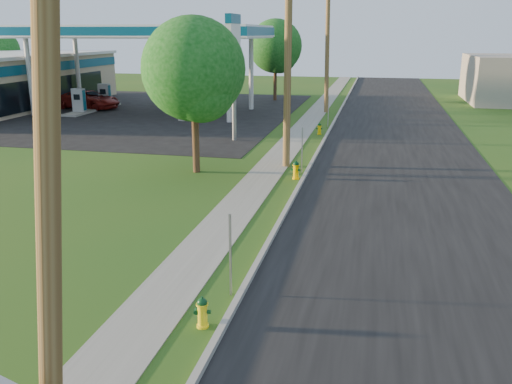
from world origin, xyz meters
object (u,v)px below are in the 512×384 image
Objects in this scene: fuel_pump_nw at (79,104)px; tree_verge at (195,73)px; hydrant_near at (202,312)px; car_red at (88,100)px; utility_pole_far at (327,48)px; fuel_pump_sw at (105,98)px; fuel_pump_se at (210,101)px; hydrant_mid at (296,170)px; price_pylon at (233,41)px; utility_pole_mid at (288,55)px; hydrant_far at (319,129)px; utility_pole_near at (47,125)px; tree_lot at (276,48)px; fuel_pump_ne at (194,108)px.

tree_verge is (14.33, -14.95, 3.53)m from fuel_pump_nw.
hydrant_near is at bearing -55.81° from fuel_pump_nw.
car_red is (-15.18, 17.82, -3.53)m from tree_verge.
car_red is at bearing -173.52° from utility_pole_far.
fuel_pump_sw is 1.00× the size of fuel_pump_se.
hydrant_mid is at bearing -63.18° from fuel_pump_se.
fuel_pump_sw is 36.39m from hydrant_near.
fuel_pump_sw is 18.72m from price_pylon.
price_pylon reaches higher than hydrant_near.
car_red is (-18.76, 15.87, -4.23)m from utility_pole_mid.
hydrant_far is at bearing -86.41° from utility_pole_far.
utility_pole_near is at bearing -100.02° from hydrant_near.
fuel_pump_se reaches higher than hydrant_far.
utility_pole_near reaches higher than tree_lot.
tree_lot reaches higher than hydrant_far.
price_pylon is (5.00, -11.50, 4.71)m from fuel_pump_se.
utility_pole_far is 1.82× the size of car_red.
fuel_pump_nw is at bearing 120.00° from utility_pole_near.
price_pylon is 20.95m from hydrant_near.
utility_pole_mid reaches higher than hydrant_near.
utility_pole_mid is 24.93m from car_red.
fuel_pump_ne reaches higher than hydrant_mid.
utility_pole_mid is 3.06× the size of fuel_pump_se.
price_pylon is (-3.90, -12.50, 0.63)m from utility_pole_far.
car_red is (-18.76, -2.13, -4.08)m from utility_pole_far.
utility_pole_near is 1.81× the size of car_red.
fuel_pump_se is at bearing -71.91° from car_red.
utility_pole_mid is 3.06× the size of fuel_pump_ne.
fuel_pump_sw reaches higher than hydrant_far.
tree_lot is 27.62m from hydrant_mid.
utility_pole_far is at bearing 90.00° from utility_pole_mid.
hydrant_mid reaches higher than hydrant_near.
utility_pole_mid is 1.38× the size of tree_lot.
hydrant_mid is (0.76, 15.89, -4.42)m from utility_pole_near.
fuel_pump_ne is 17.94m from hydrant_mid.
fuel_pump_nw is 19.05m from hydrant_far.
utility_pole_mid is at bearing -90.00° from utility_pole_far.
tree_verge is (-3.57, -1.95, -0.70)m from utility_pole_mid.
utility_pole_near is 13.60× the size of hydrant_far.
fuel_pump_nw is at bearing 166.23° from hydrant_far.
utility_pole_far is 2.97× the size of fuel_pump_sw.
hydrant_mid is (0.76, -20.11, -4.42)m from utility_pole_far.
tree_verge is at bearing -100.15° from utility_pole_far.
fuel_pump_nw is at bearing -164.39° from utility_pole_far.
utility_pole_near is 42.86m from tree_lot.
fuel_pump_nw and fuel_pump_ne have the same top height.
fuel_pump_nw is (-17.90, -5.00, -4.08)m from utility_pole_far.
fuel_pump_se is at bearing 113.50° from price_pylon.
fuel_pump_nw is at bearing -151.82° from car_red.
hydrant_far is (0.60, 26.47, -4.46)m from utility_pole_near.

